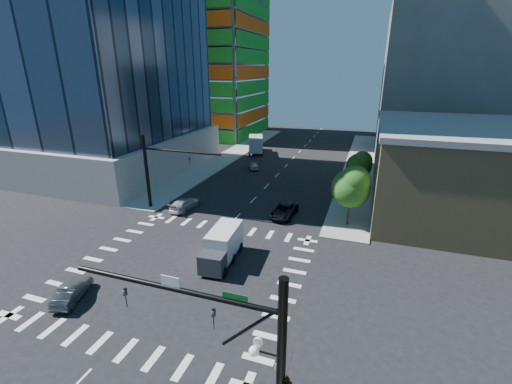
% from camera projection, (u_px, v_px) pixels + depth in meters
% --- Properties ---
extents(ground, '(160.00, 160.00, 0.00)m').
position_uv_depth(ground, '(185.00, 271.00, 29.58)').
color(ground, black).
rests_on(ground, ground).
extents(road_markings, '(20.00, 20.00, 0.01)m').
position_uv_depth(road_markings, '(185.00, 271.00, 29.58)').
color(road_markings, silver).
rests_on(road_markings, ground).
extents(sidewalk_ne, '(5.00, 60.00, 0.15)m').
position_uv_depth(sidewalk_ne, '(359.00, 166.00, 61.39)').
color(sidewalk_ne, gray).
rests_on(sidewalk_ne, ground).
extents(sidewalk_nw, '(5.00, 60.00, 0.15)m').
position_uv_depth(sidewalk_nw, '(231.00, 155.00, 68.95)').
color(sidewalk_nw, gray).
rests_on(sidewalk_nw, ground).
extents(construction_building, '(25.16, 34.50, 70.60)m').
position_uv_depth(construction_building, '(207.00, 34.00, 84.63)').
color(construction_building, gray).
rests_on(construction_building, ground).
extents(commercial_building, '(20.50, 22.50, 10.60)m').
position_uv_depth(commercial_building, '(467.00, 171.00, 39.80)').
color(commercial_building, '#948156').
rests_on(commercial_building, ground).
extents(bg_building_ne, '(24.00, 30.00, 28.00)m').
position_uv_depth(bg_building_ne, '(449.00, 82.00, 65.62)').
color(bg_building_ne, '#66625B').
rests_on(bg_building_ne, ground).
extents(signal_mast_se, '(10.51, 2.48, 9.00)m').
position_uv_depth(signal_mast_se, '(260.00, 358.00, 14.43)').
color(signal_mast_se, black).
rests_on(signal_mast_se, sidewalk_se).
extents(signal_mast_nw, '(10.20, 0.40, 9.00)m').
position_uv_depth(signal_mast_nw, '(157.00, 166.00, 40.97)').
color(signal_mast_nw, black).
rests_on(signal_mast_nw, sidewalk_nw).
extents(tree_south, '(4.16, 4.16, 6.82)m').
position_uv_depth(tree_south, '(352.00, 186.00, 36.55)').
color(tree_south, '#382316').
rests_on(tree_south, sidewalk_ne).
extents(tree_north, '(3.54, 3.52, 5.78)m').
position_uv_depth(tree_north, '(360.00, 164.00, 47.38)').
color(tree_north, '#382316').
rests_on(tree_north, sidewalk_ne).
extents(no_parking_sign, '(0.30, 0.06, 2.20)m').
position_uv_depth(no_parking_sign, '(277.00, 376.00, 17.86)').
color(no_parking_sign, black).
rests_on(no_parking_sign, ground).
extents(car_nb_far, '(2.62, 5.25, 1.43)m').
position_uv_depth(car_nb_far, '(284.00, 210.00, 40.39)').
color(car_nb_far, black).
rests_on(car_nb_far, ground).
extents(car_sb_near, '(2.43, 4.96, 1.39)m').
position_uv_depth(car_sb_near, '(185.00, 204.00, 42.41)').
color(car_sb_near, silver).
rests_on(car_sb_near, ground).
extents(car_sb_mid, '(2.87, 4.10, 1.30)m').
position_uv_depth(car_sb_mid, '(254.00, 165.00, 59.47)').
color(car_sb_mid, '#ADAFB5').
rests_on(car_sb_mid, ground).
extents(car_sb_cross, '(2.57, 4.23, 1.32)m').
position_uv_depth(car_sb_cross, '(72.00, 291.00, 25.82)').
color(car_sb_cross, '#4A4A4F').
rests_on(car_sb_cross, ground).
extents(box_truck_near, '(2.77, 5.74, 2.93)m').
position_uv_depth(box_truck_near, '(221.00, 249.00, 30.54)').
color(box_truck_near, black).
rests_on(box_truck_near, ground).
extents(box_truck_far, '(4.96, 7.40, 3.58)m').
position_uv_depth(box_truck_far, '(256.00, 145.00, 70.81)').
color(box_truck_far, black).
rests_on(box_truck_far, ground).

